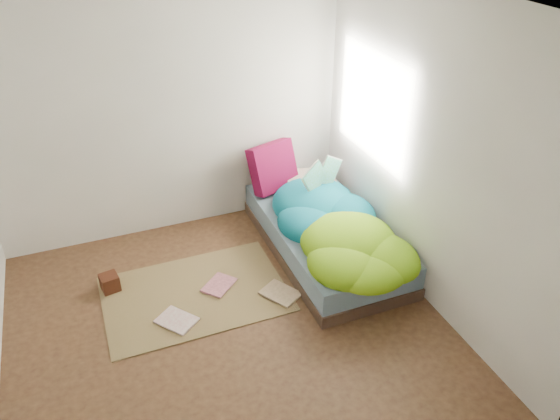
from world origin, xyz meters
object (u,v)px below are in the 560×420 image
Objects in this scene: wooden_box at (110,282)px; open_book at (323,165)px; floor_book_a at (168,329)px; pillow_magenta at (273,167)px; floor_book_b at (209,282)px; bed at (325,237)px.

open_book is at bearing 2.79° from wooden_box.
floor_book_a is (0.37, -0.71, -0.06)m from wooden_box.
open_book is (0.31, -0.55, 0.22)m from pillow_magenta.
floor_book_b is (0.48, 0.46, 0.00)m from floor_book_a.
open_book is 2.88× the size of wooden_box.
pillow_magenta is at bearing 105.51° from bed.
pillow_magenta reaches higher than bed.
pillow_magenta is 2.01m from wooden_box.
open_book is at bearing -78.56° from pillow_magenta.
floor_book_a is at bearing -87.00° from floor_book_b.
pillow_magenta is 1.69× the size of floor_book_b.
open_book is 2.27m from wooden_box.
pillow_magenta is (-0.23, 0.82, 0.42)m from bed.
wooden_box is (-2.06, 0.17, -0.08)m from bed.
bed is at bearing 52.43° from floor_book_b.
bed reaches higher than floor_book_a.
pillow_magenta is at bearing 19.64° from wooden_box.
floor_book_b is (0.85, -0.25, -0.06)m from wooden_box.
open_book reaches higher than pillow_magenta.
bed reaches higher than wooden_box.
wooden_box is 0.48× the size of floor_book_a.
open_book reaches higher than bed.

